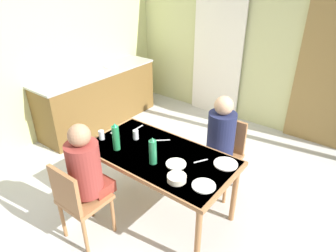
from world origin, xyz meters
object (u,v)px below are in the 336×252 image
object	(u,v)px
chair_near_diner	(78,199)
serving_bowl_center	(177,178)
dining_table	(159,160)
water_bottle_green_near	(116,137)
chair_far_diner	(224,151)
kitchen_counter	(99,98)
water_bottle_green_far	(153,151)
person_far_diner	(220,135)
person_near_diner	(86,167)

from	to	relation	value
chair_near_diner	serving_bowl_center	size ratio (longest dim) A/B	5.12
dining_table	water_bottle_green_near	xyz separation A→B (m)	(-0.39, -0.19, 0.21)
chair_far_diner	water_bottle_green_near	distance (m)	1.26
kitchen_counter	chair_near_diner	world-z (taller)	kitchen_counter
kitchen_counter	water_bottle_green_near	distance (m)	2.13
dining_table	water_bottle_green_far	xyz separation A→B (m)	(0.05, -0.15, 0.20)
person_far_diner	water_bottle_green_far	size ratio (longest dim) A/B	2.76
chair_far_diner	person_far_diner	world-z (taller)	person_far_diner
person_far_diner	kitchen_counter	bearing A→B (deg)	-8.82
kitchen_counter	water_bottle_green_near	bearing A→B (deg)	-35.13
dining_table	serving_bowl_center	xyz separation A→B (m)	(0.39, -0.23, 0.10)
water_bottle_green_near	water_bottle_green_far	bearing A→B (deg)	4.96
serving_bowl_center	person_far_diner	bearing A→B (deg)	92.98
serving_bowl_center	chair_near_diner	bearing A→B (deg)	-143.86
chair_near_diner	serving_bowl_center	distance (m)	0.94
dining_table	chair_far_diner	world-z (taller)	chair_far_diner
person_near_diner	water_bottle_green_far	bearing A→B (deg)	50.21
chair_near_diner	person_near_diner	size ratio (longest dim) A/B	1.13
dining_table	chair_near_diner	xyz separation A→B (m)	(-0.34, -0.76, -0.16)
water_bottle_green_near	water_bottle_green_far	size ratio (longest dim) A/B	1.06
person_near_diner	person_far_diner	xyz separation A→B (m)	(0.68, 1.26, 0.00)
kitchen_counter	chair_near_diner	distance (m)	2.50
kitchen_counter	serving_bowl_center	distance (m)	2.80
dining_table	serving_bowl_center	size ratio (longest dim) A/B	9.05
chair_near_diner	person_far_diner	xyz separation A→B (m)	(0.68, 1.39, 0.28)
person_far_diner	water_bottle_green_far	xyz separation A→B (m)	(-0.29, -0.78, 0.08)
water_bottle_green_near	chair_far_diner	bearing A→B (deg)	52.37
person_near_diner	chair_near_diner	bearing A→B (deg)	-90.00
kitchen_counter	dining_table	xyz separation A→B (m)	(2.10, -1.01, 0.21)
person_far_diner	water_bottle_green_near	size ratio (longest dim) A/B	2.59
chair_far_diner	water_bottle_green_far	size ratio (longest dim) A/B	3.12
dining_table	water_bottle_green_near	world-z (taller)	water_bottle_green_near
dining_table	chair_near_diner	distance (m)	0.85
person_near_diner	dining_table	bearing A→B (deg)	61.56
water_bottle_green_far	serving_bowl_center	world-z (taller)	water_bottle_green_far
chair_near_diner	water_bottle_green_far	bearing A→B (deg)	57.11
chair_near_diner	chair_far_diner	distance (m)	1.67
person_near_diner	water_bottle_green_near	size ratio (longest dim) A/B	2.59
dining_table	person_far_diner	distance (m)	0.73
kitchen_counter	serving_bowl_center	size ratio (longest dim) A/B	12.41
person_near_diner	serving_bowl_center	bearing A→B (deg)	28.50
chair_near_diner	water_bottle_green_near	bearing A→B (deg)	95.43
water_bottle_green_near	serving_bowl_center	xyz separation A→B (m)	(0.78, -0.04, -0.11)
dining_table	water_bottle_green_near	size ratio (longest dim) A/B	5.18
water_bottle_green_near	kitchen_counter	bearing A→B (deg)	144.87
kitchen_counter	water_bottle_green_far	world-z (taller)	water_bottle_green_far
water_bottle_green_far	serving_bowl_center	distance (m)	0.36
kitchen_counter	person_near_diner	size ratio (longest dim) A/B	2.74
dining_table	water_bottle_green_far	bearing A→B (deg)	-70.51
person_near_diner	person_far_diner	size ratio (longest dim) A/B	1.00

